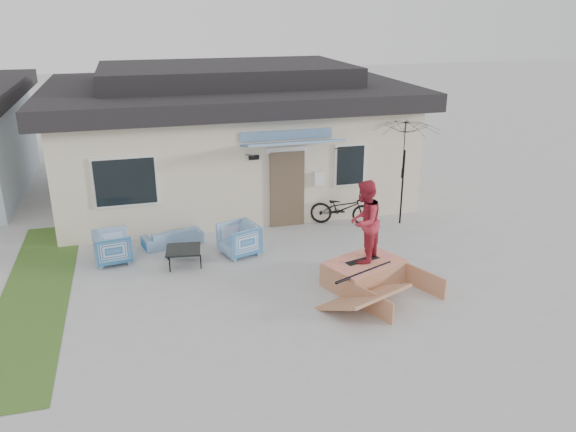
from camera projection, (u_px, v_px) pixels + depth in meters
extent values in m
plane|color=#AFAFAF|center=(297.00, 307.00, 11.62)|extent=(90.00, 90.00, 0.00)
cube|color=#395F24|center=(36.00, 294.00, 12.15)|extent=(1.40, 8.00, 0.01)
cube|color=beige|center=(228.00, 146.00, 18.33)|extent=(10.00, 7.00, 3.00)
cube|color=black|center=(226.00, 91.00, 17.72)|extent=(10.80, 7.80, 0.50)
cube|color=black|center=(225.00, 73.00, 17.53)|extent=(7.50, 4.50, 0.60)
cube|color=brown|center=(287.00, 189.00, 15.54)|extent=(0.95, 0.08, 2.10)
cube|color=white|center=(125.00, 182.00, 14.32)|extent=(1.60, 0.06, 1.30)
cube|color=white|center=(350.00, 165.00, 15.80)|extent=(0.90, 0.06, 1.20)
cube|color=#2167A4|center=(292.00, 143.00, 14.59)|extent=(2.50, 1.09, 0.29)
imported|color=#2167A4|center=(172.00, 234.00, 14.54)|extent=(1.56, 0.77, 0.58)
imported|color=#2167A4|center=(113.00, 245.00, 13.53)|extent=(0.87, 0.91, 0.84)
imported|color=#2167A4|center=(239.00, 238.00, 13.94)|extent=(1.01, 1.04, 0.86)
cube|color=black|center=(184.00, 256.00, 13.47)|extent=(0.89, 0.89, 0.39)
imported|color=black|center=(342.00, 205.00, 15.81)|extent=(1.87, 1.28, 1.13)
cylinder|color=black|center=(402.00, 187.00, 15.70)|extent=(0.05, 0.05, 2.10)
imported|color=black|center=(404.00, 163.00, 15.46)|extent=(2.04, 1.92, 0.90)
cube|color=black|center=(362.00, 260.00, 12.44)|extent=(0.83, 0.41, 0.05)
imported|color=#AA2636|center=(364.00, 220.00, 12.12)|extent=(1.09, 1.11, 1.80)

